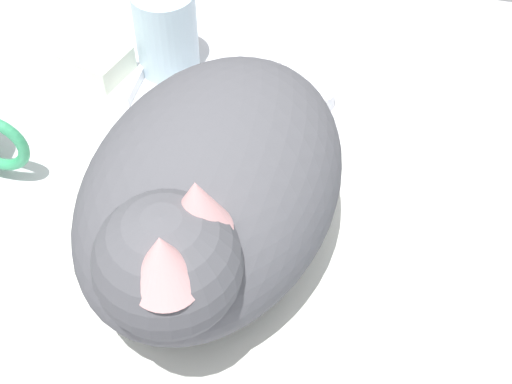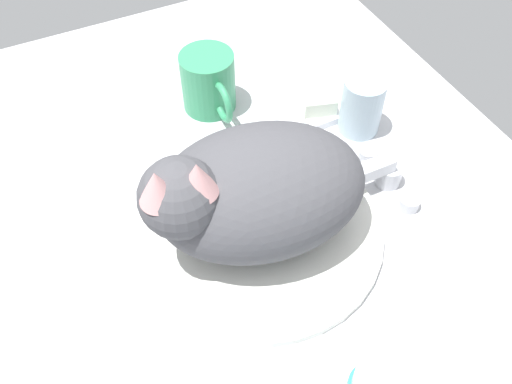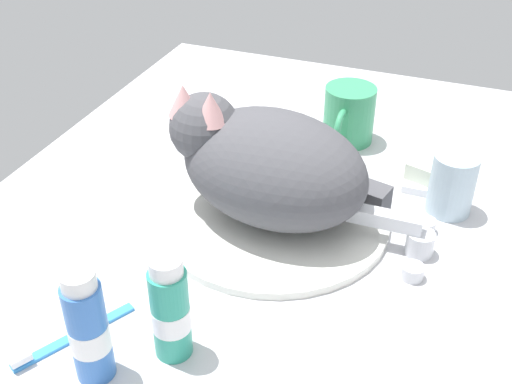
% 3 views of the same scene
% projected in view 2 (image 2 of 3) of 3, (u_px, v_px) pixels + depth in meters
% --- Properties ---
extents(ground_plane, '(1.10, 0.83, 0.03)m').
position_uv_depth(ground_plane, '(260.00, 239.00, 0.73)').
color(ground_plane, silver).
extents(sink_basin, '(0.32, 0.32, 0.01)m').
position_uv_depth(sink_basin, '(260.00, 230.00, 0.72)').
color(sink_basin, silver).
rests_on(sink_basin, ground_plane).
extents(faucet, '(0.13, 0.11, 0.05)m').
position_uv_depth(faucet, '(380.00, 175.00, 0.76)').
color(faucet, silver).
rests_on(faucet, ground_plane).
extents(cat, '(0.22, 0.30, 0.18)m').
position_uv_depth(cat, '(251.00, 191.00, 0.65)').
color(cat, '#4C4C51').
rests_on(cat, sink_basin).
extents(coffee_mug, '(0.13, 0.08, 0.09)m').
position_uv_depth(coffee_mug, '(209.00, 83.00, 0.84)').
color(coffee_mug, '#389966').
rests_on(coffee_mug, ground_plane).
extents(rinse_cup, '(0.06, 0.06, 0.09)m').
position_uv_depth(rinse_cup, '(362.00, 106.00, 0.81)').
color(rinse_cup, silver).
rests_on(rinse_cup, ground_plane).
extents(soap_dish, '(0.09, 0.06, 0.01)m').
position_uv_depth(soap_dish, '(316.00, 106.00, 0.87)').
color(soap_dish, white).
rests_on(soap_dish, ground_plane).
extents(soap_bar, '(0.08, 0.07, 0.03)m').
position_uv_depth(soap_bar, '(317.00, 97.00, 0.86)').
color(soap_bar, silver).
rests_on(soap_bar, soap_dish).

